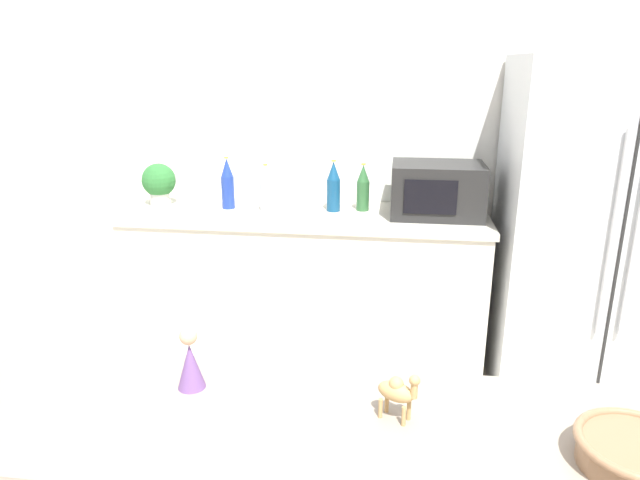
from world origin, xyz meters
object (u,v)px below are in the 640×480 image
object	(u,v)px
paper_towel_roll	(187,187)
wise_man_figurine_blue	(190,362)
back_bottle_1	(363,188)
camel_figurine	(398,391)
back_bottle_3	(266,189)
fruit_bowl	(636,453)
microwave	(437,190)
potted_plant	(159,182)
refrigerator	(595,232)
back_bottle_2	(228,184)
back_bottle_0	(333,187)

from	to	relation	value
paper_towel_roll	wise_man_figurine_blue	xyz separation A→B (m)	(0.70, -1.86, 0.00)
paper_towel_roll	back_bottle_1	world-z (taller)	back_bottle_1
camel_figurine	back_bottle_1	bearing A→B (deg)	95.68
wise_man_figurine_blue	back_bottle_3	bearing A→B (deg)	97.81
back_bottle_1	fruit_bowl	size ratio (longest dim) A/B	1.20
microwave	back_bottle_1	world-z (taller)	microwave
potted_plant	paper_towel_roll	world-z (taller)	paper_towel_roll
refrigerator	camel_figurine	size ratio (longest dim) A/B	14.96
microwave	fruit_bowl	world-z (taller)	microwave
camel_figurine	paper_towel_roll	bearing A→B (deg)	121.39
back_bottle_2	camel_figurine	size ratio (longest dim) A/B	2.50
microwave	back_bottle_2	size ratio (longest dim) A/B	1.66
refrigerator	paper_towel_roll	distance (m)	2.17
refrigerator	back_bottle_2	bearing A→B (deg)	177.74
wise_man_figurine_blue	paper_towel_roll	bearing A→B (deg)	110.66
refrigerator	back_bottle_0	size ratio (longest dim) A/B	6.13
microwave	back_bottle_3	distance (m)	0.92
potted_plant	back_bottle_3	distance (m)	0.64
paper_towel_roll	camel_figurine	bearing A→B (deg)	-58.61
paper_towel_roll	back_bottle_2	world-z (taller)	back_bottle_2
back_bottle_2	camel_figurine	distance (m)	2.20
refrigerator	camel_figurine	world-z (taller)	refrigerator
microwave	back_bottle_1	distance (m)	0.40
back_bottle_3	microwave	bearing A→B (deg)	1.99
potted_plant	back_bottle_2	xyz separation A→B (m)	(0.41, -0.03, 0.01)
back_bottle_2	fruit_bowl	xyz separation A→B (m)	(1.39, -2.07, -0.03)
potted_plant	microwave	distance (m)	1.56
back_bottle_0	wise_man_figurine_blue	xyz separation A→B (m)	(-0.11, -1.94, -0.00)
potted_plant	camel_figurine	size ratio (longest dim) A/B	2.06
wise_man_figurine_blue	camel_figurine	bearing A→B (deg)	-7.41
back_bottle_2	wise_man_figurine_blue	bearing A→B (deg)	-75.84
wise_man_figurine_blue	refrigerator	bearing A→B (deg)	51.47
back_bottle_2	back_bottle_0	bearing A→B (deg)	1.92
wise_man_figurine_blue	back_bottle_1	bearing A→B (deg)	82.26
potted_plant	back_bottle_2	size ratio (longest dim) A/B	0.82
fruit_bowl	microwave	bearing A→B (deg)	96.67
potted_plant	paper_towel_roll	bearing A→B (deg)	-23.55
paper_towel_roll	microwave	xyz separation A→B (m)	(1.36, 0.06, 0.01)
back_bottle_0	back_bottle_1	bearing A→B (deg)	12.43
back_bottle_2	fruit_bowl	size ratio (longest dim) A/B	1.32
potted_plant	microwave	xyz separation A→B (m)	(1.56, -0.03, 0.01)
refrigerator	paper_towel_roll	bearing A→B (deg)	179.56
back_bottle_1	wise_man_figurine_blue	distance (m)	1.99
potted_plant	wise_man_figurine_blue	size ratio (longest dim) A/B	1.59
back_bottle_3	fruit_bowl	world-z (taller)	back_bottle_3
refrigerator	potted_plant	xyz separation A→B (m)	(-2.36, 0.10, 0.17)
back_bottle_3	refrigerator	bearing A→B (deg)	-1.42
back_bottle_0	back_bottle_2	world-z (taller)	back_bottle_2
back_bottle_1	camel_figurine	size ratio (longest dim) A/B	2.26
back_bottle_3	potted_plant	bearing A→B (deg)	174.65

